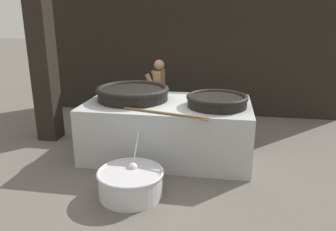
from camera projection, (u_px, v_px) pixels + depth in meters
name	position (u px, v px, depth m)	size (l,w,h in m)	color
ground_plane	(168.00, 154.00, 6.38)	(60.00, 60.00, 0.00)	#666059
back_wall	(187.00, 48.00, 8.63)	(7.86, 0.24, 3.50)	black
support_pillar	(43.00, 58.00, 6.71)	(0.42, 0.42, 3.50)	black
hearth_platform	(168.00, 129.00, 6.23)	(3.04, 1.76, 1.04)	#B2B7B7
giant_wok_near	(133.00, 93.00, 6.21)	(1.38, 1.38, 0.25)	black
giant_wok_far	(217.00, 100.00, 5.75)	(1.08, 1.08, 0.21)	black
stirring_paddle	(168.00, 114.00, 5.30)	(1.49, 0.46, 0.04)	brown
cook	(159.00, 93.00, 7.39)	(0.39, 0.60, 1.65)	#8C6647
prep_bowl_vegetables	(131.00, 182.00, 4.84)	(0.99, 1.29, 0.80)	silver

